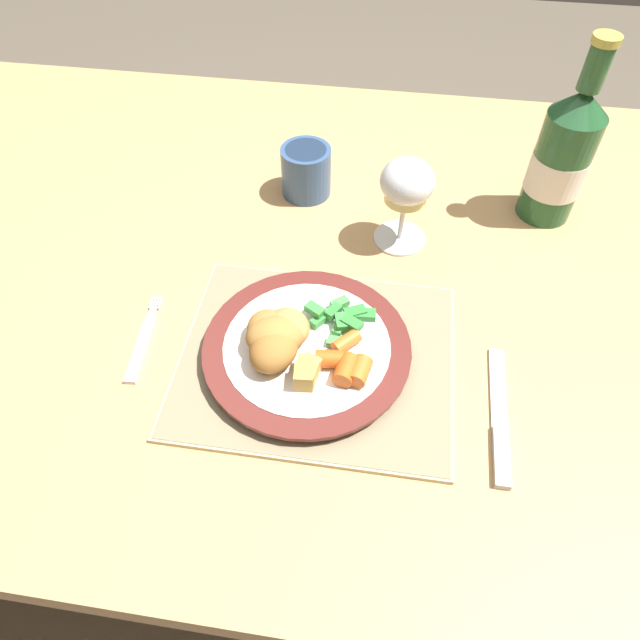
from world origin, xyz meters
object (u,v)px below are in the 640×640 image
dinner_plate (307,349)px  bottle (562,157)px  dining_table (343,296)px  fork (142,343)px  wine_glass (407,187)px  drinking_cup (306,170)px  table_knife (500,426)px

dinner_plate → bottle: (0.31, 0.33, 0.08)m
dining_table → fork: fork is taller
fork → wine_glass: wine_glass is taller
fork → drinking_cup: drinking_cup is taller
fork → wine_glass: size_ratio=1.04×
dining_table → drinking_cup: size_ratio=20.57×
dinner_plate → fork: size_ratio=1.80×
dining_table → bottle: bearing=27.5°
fork → bottle: 0.62m
dining_table → dinner_plate: bearing=-98.2°
dining_table → fork: (-0.23, -0.19, 0.08)m
fork → bottle: bearing=33.0°
wine_glass → drinking_cup: bearing=149.4°
dinner_plate → table_knife: bearing=-15.6°
dining_table → table_knife: (0.20, -0.24, 0.08)m
dinner_plate → wine_glass: (0.10, 0.23, 0.08)m
bottle → dining_table: bearing=-152.5°
wine_glass → bottle: bearing=23.8°
bottle → table_knife: bearing=-102.2°
dinner_plate → wine_glass: size_ratio=1.88×
table_knife → wine_glass: (-0.13, 0.30, 0.09)m
dining_table → wine_glass: 0.19m
dinner_plate → bottle: 0.46m
table_knife → drinking_cup: (-0.28, 0.38, 0.04)m
fork → bottle: (0.52, 0.34, 0.10)m
dinner_plate → wine_glass: bearing=66.9°
dinner_plate → fork: bearing=-177.1°
table_knife → fork: bearing=173.0°
table_knife → bottle: bearing=77.8°
fork → drinking_cup: 0.37m
wine_glass → table_knife: bearing=-66.5°
table_knife → wine_glass: bearing=113.5°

